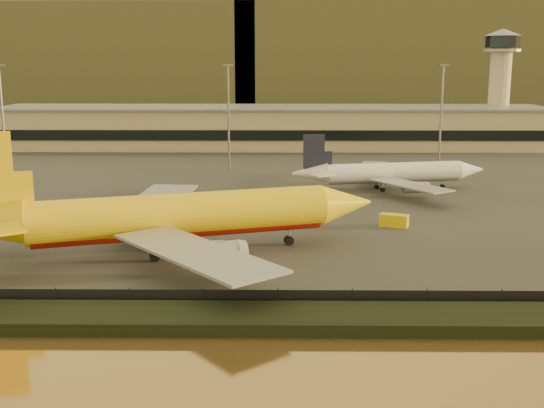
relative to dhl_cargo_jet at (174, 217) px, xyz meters
The scene contains 12 objects.
ground 15.81m from the dhl_cargo_jet, 33.71° to the right, with size 900.00×900.00×0.00m, color black.
embankment 28.49m from the dhl_cargo_jet, 63.95° to the right, with size 320.00×7.00×1.40m, color black.
tarmac 87.81m from the dhl_cargo_jet, 81.91° to the left, with size 320.00×220.00×0.20m, color #2D2D2D.
perimeter_fence 24.91m from the dhl_cargo_jet, 59.84° to the right, with size 300.00×0.05×2.20m, color black.
terminal_building 117.34m from the dhl_cargo_jet, 91.07° to the left, with size 202.00×25.00×12.60m.
control_tower 148.70m from the dhl_cargo_jet, 56.15° to the left, with size 11.20×11.20×35.50m.
apron_light_masts 72.87m from the dhl_cargo_jet, 67.74° to the left, with size 152.20×12.20×25.40m.
distant_hills 332.89m from the dhl_cargo_jet, 91.45° to the left, with size 470.00×160.00×70.00m.
dhl_cargo_jet is the anchor object (origin of this frame).
white_narrowbody_jet 60.61m from the dhl_cargo_jet, 51.97° to the left, with size 41.13×39.57×11.87m.
gse_vehicle_yellow 37.00m from the dhl_cargo_jet, 26.16° to the left, with size 4.50×2.03×2.03m, color yellow.
gse_vehicle_white 26.63m from the dhl_cargo_jet, 85.57° to the left, with size 3.65×1.64×1.64m, color white.
Camera 1 is at (2.13, -82.63, 26.64)m, focal length 45.00 mm.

